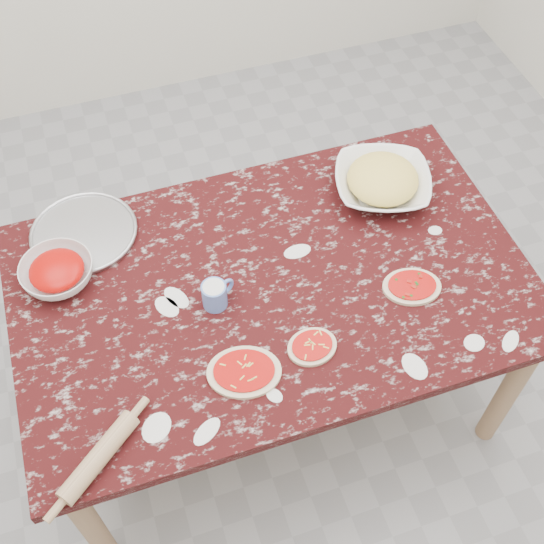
{
  "coord_description": "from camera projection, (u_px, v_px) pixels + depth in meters",
  "views": [
    {
      "loc": [
        -0.4,
        -1.19,
        2.48
      ],
      "look_at": [
        0.0,
        0.0,
        0.8
      ],
      "focal_mm": 45.43,
      "sensor_mm": 36.0,
      "label": 1
    }
  ],
  "objects": [
    {
      "name": "pizza_mid",
      "position": [
        312.0,
        347.0,
        1.99
      ],
      "size": [
        0.16,
        0.14,
        0.02
      ],
      "color": "beige",
      "rests_on": "worktable"
    },
    {
      "name": "flour_mug",
      "position": [
        215.0,
        294.0,
        2.05
      ],
      "size": [
        0.11,
        0.08,
        0.09
      ],
      "color": "#5A7DCD",
      "rests_on": "worktable"
    },
    {
      "name": "ground",
      "position": [
        272.0,
        392.0,
        2.74
      ],
      "size": [
        4.0,
        4.0,
        0.0
      ],
      "primitive_type": "plane",
      "color": "gray"
    },
    {
      "name": "worktable",
      "position": [
        272.0,
        297.0,
        2.21
      ],
      "size": [
        1.6,
        1.0,
        0.75
      ],
      "color": "black",
      "rests_on": "ground"
    },
    {
      "name": "pizza_left",
      "position": [
        244.0,
        372.0,
        1.94
      ],
      "size": [
        0.25,
        0.21,
        0.02
      ],
      "color": "beige",
      "rests_on": "worktable"
    },
    {
      "name": "sauce_bowl",
      "position": [
        58.0,
        273.0,
        2.11
      ],
      "size": [
        0.25,
        0.25,
        0.07
      ],
      "primitive_type": "imported",
      "rotation": [
        0.0,
        0.0,
        -0.12
      ],
      "color": "white",
      "rests_on": "worktable"
    },
    {
      "name": "rolling_pin",
      "position": [
        99.0,
        457.0,
        1.77
      ],
      "size": [
        0.24,
        0.21,
        0.05
      ],
      "primitive_type": "cylinder",
      "rotation": [
        0.0,
        1.57,
        0.68
      ],
      "color": "tan",
      "rests_on": "worktable"
    },
    {
      "name": "pizza_tray",
      "position": [
        84.0,
        233.0,
        2.25
      ],
      "size": [
        0.39,
        0.39,
        0.01
      ],
      "primitive_type": "cylinder",
      "rotation": [
        0.0,
        0.0,
        -0.15
      ],
      "color": "#B2B2B7",
      "rests_on": "worktable"
    },
    {
      "name": "pizza_right",
      "position": [
        412.0,
        286.0,
        2.12
      ],
      "size": [
        0.21,
        0.18,
        0.02
      ],
      "color": "beige",
      "rests_on": "worktable"
    },
    {
      "name": "cheese_bowl",
      "position": [
        382.0,
        184.0,
        2.33
      ],
      "size": [
        0.41,
        0.41,
        0.08
      ],
      "primitive_type": "imported",
      "rotation": [
        0.0,
        0.0,
        -0.33
      ],
      "color": "white",
      "rests_on": "worktable"
    }
  ]
}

